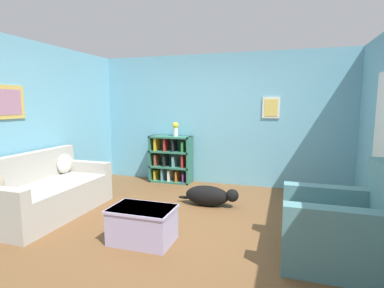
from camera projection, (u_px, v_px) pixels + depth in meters
ground_plane at (183, 224)px, 4.08m from camera, size 14.00×14.00×0.00m
wall_back at (220, 120)px, 6.03m from camera, size 5.60×0.13×2.60m
wall_left at (29, 125)px, 4.66m from camera, size 0.13×5.00×2.60m
couch at (47, 193)px, 4.41m from camera, size 0.92×1.84×0.90m
bookshelf at (171, 159)px, 6.23m from camera, size 0.86×0.34×0.96m
recliner_chair at (343, 229)px, 3.05m from camera, size 1.06×0.94×1.05m
coffee_table at (142, 224)px, 3.53m from camera, size 0.75×0.50×0.42m
dog at (210, 196)px, 4.79m from camera, size 1.01×0.29×0.32m
vase at (176, 128)px, 6.08m from camera, size 0.12×0.12×0.29m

